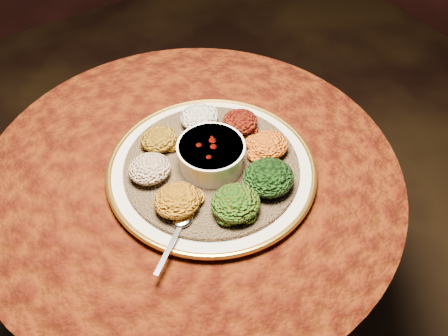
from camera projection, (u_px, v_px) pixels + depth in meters
table at (194, 219)px, 1.26m from camera, size 0.96×0.96×0.73m
platter at (212, 170)px, 1.12m from camera, size 0.56×0.56×0.02m
injera at (212, 167)px, 1.11m from camera, size 0.43×0.43×0.01m
stew_bowl at (211, 154)px, 1.08m from camera, size 0.15×0.15×0.06m
spoon at (181, 225)px, 0.99m from camera, size 0.13×0.10×0.01m
portion_ayib at (199, 118)px, 1.18m from camera, size 0.09×0.09×0.04m
portion_kitfo at (240, 122)px, 1.17m from camera, size 0.09×0.08×0.04m
portion_tikil at (269, 145)px, 1.12m from camera, size 0.09×0.08×0.04m
portion_gomen at (269, 177)px, 1.05m from camera, size 0.11×0.10×0.05m
portion_mixveg at (236, 203)px, 1.00m from camera, size 0.10×0.10×0.05m
portion_kik at (177, 200)px, 1.01m from camera, size 0.10×0.09×0.05m
portion_timatim at (150, 169)px, 1.07m from camera, size 0.09×0.09×0.04m
portion_shiro at (159, 139)px, 1.13m from camera, size 0.08×0.08×0.04m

